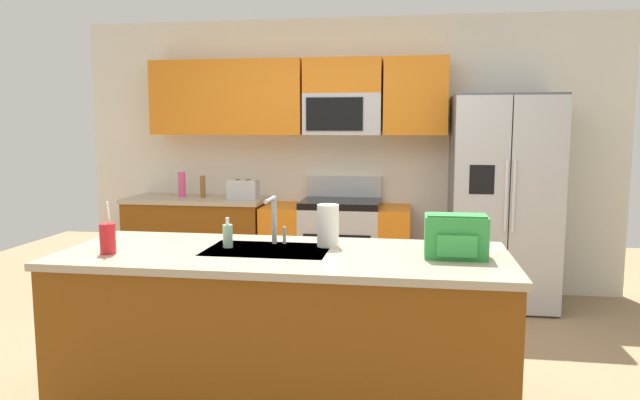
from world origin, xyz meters
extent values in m
plane|color=#997A56|center=(0.00, 0.00, 0.00)|extent=(9.00, 9.00, 0.00)
cube|color=silver|center=(0.00, 2.15, 1.30)|extent=(5.20, 0.10, 2.60)
cube|color=orange|center=(-1.50, 1.94, 1.85)|extent=(0.70, 0.32, 0.70)
cube|color=orange|center=(-0.77, 1.94, 1.85)|extent=(0.76, 0.32, 0.70)
cube|color=orange|center=(0.66, 1.94, 1.85)|extent=(0.58, 0.32, 0.70)
cube|color=#B7BABF|center=(-0.01, 1.94, 1.69)|extent=(0.72, 0.32, 0.38)
cube|color=black|center=(-0.07, 1.78, 1.69)|extent=(0.52, 0.01, 0.30)
cube|color=orange|center=(-0.01, 1.94, 2.04)|extent=(0.72, 0.32, 0.32)
cube|color=brown|center=(-1.40, 1.80, 0.43)|extent=(1.30, 0.60, 0.86)
cube|color=tan|center=(-1.40, 1.80, 0.88)|extent=(1.33, 0.63, 0.04)
cube|color=#B7BABF|center=(-0.01, 1.80, 0.42)|extent=(0.72, 0.60, 0.84)
cube|color=black|center=(-0.01, 1.50, 0.45)|extent=(0.60, 0.01, 0.36)
cube|color=black|center=(-0.01, 1.80, 0.87)|extent=(0.72, 0.60, 0.06)
cube|color=#B7BABF|center=(-0.01, 2.07, 1.00)|extent=(0.72, 0.06, 0.20)
cube|color=orange|center=(-0.55, 1.80, 0.42)|extent=(0.36, 0.60, 0.84)
cube|color=orange|center=(0.49, 1.80, 0.42)|extent=(0.28, 0.60, 0.84)
cube|color=#4C4F54|center=(1.43, 1.75, 0.93)|extent=(0.90, 0.70, 1.85)
cube|color=#B7BABF|center=(1.21, 1.38, 0.93)|extent=(0.44, 0.04, 1.81)
cube|color=#B7BABF|center=(1.66, 1.38, 0.93)|extent=(0.44, 0.04, 1.81)
cylinder|color=silver|center=(1.40, 1.35, 1.02)|extent=(0.02, 0.02, 0.60)
cylinder|color=silver|center=(1.46, 1.35, 1.02)|extent=(0.02, 0.02, 0.60)
cube|color=black|center=(1.21, 1.36, 1.15)|extent=(0.20, 0.00, 0.24)
cube|color=brown|center=(-0.05, -0.49, 0.43)|extent=(2.40, 0.90, 0.86)
cube|color=tan|center=(-0.05, -0.49, 0.88)|extent=(2.44, 0.94, 0.04)
cube|color=#B7BABF|center=(-0.15, -0.44, 0.89)|extent=(0.68, 0.44, 0.03)
cube|color=#B7BABF|center=(-0.93, 1.75, 0.99)|extent=(0.28, 0.16, 0.18)
cube|color=black|center=(-0.98, 1.75, 1.08)|extent=(0.03, 0.11, 0.01)
cube|color=black|center=(-0.88, 1.75, 1.08)|extent=(0.03, 0.11, 0.01)
cylinder|color=brown|center=(-1.34, 1.80, 1.01)|extent=(0.05, 0.05, 0.21)
cylinder|color=#EA4C93|center=(-1.57, 1.84, 1.02)|extent=(0.07, 0.07, 0.24)
cylinder|color=#B7BABF|center=(-0.15, -0.27, 1.04)|extent=(0.03, 0.03, 0.28)
cylinder|color=#B7BABF|center=(-0.15, -0.37, 1.17)|extent=(0.02, 0.20, 0.02)
cylinder|color=#B7BABF|center=(-0.09, -0.27, 0.95)|extent=(0.02, 0.02, 0.10)
cylinder|color=red|center=(-0.97, -0.68, 0.98)|extent=(0.08, 0.08, 0.16)
cylinder|color=white|center=(-0.96, -0.68, 1.11)|extent=(0.01, 0.03, 0.14)
cylinder|color=#A5D8B2|center=(-0.38, -0.42, 0.97)|extent=(0.06, 0.06, 0.13)
cylinder|color=white|center=(-0.38, -0.42, 1.05)|extent=(0.02, 0.02, 0.04)
cylinder|color=white|center=(0.17, -0.31, 1.02)|extent=(0.12, 0.12, 0.24)
cube|color=green|center=(0.87, -0.48, 1.01)|extent=(0.32, 0.20, 0.22)
cube|color=#2B8238|center=(0.87, -0.50, 1.11)|extent=(0.30, 0.14, 0.03)
cube|color=green|center=(0.87, -0.59, 0.98)|extent=(0.20, 0.03, 0.11)
camera|label=1|loc=(0.63, -3.57, 1.58)|focal=33.03mm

